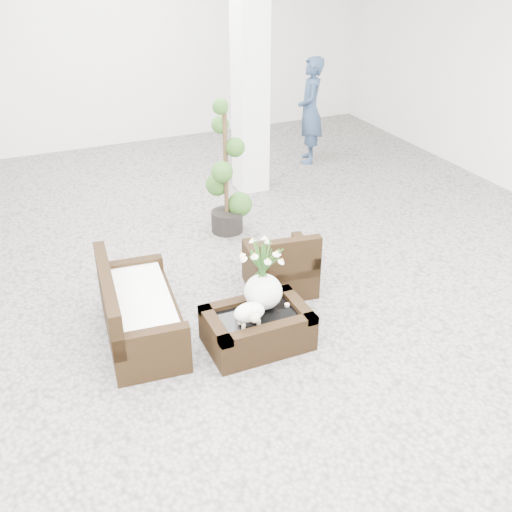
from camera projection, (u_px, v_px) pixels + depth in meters
name	position (u px, v px, depth m)	size (l,w,h in m)	color
ground	(252.00, 306.00, 5.91)	(11.00, 11.00, 0.00)	gray
column	(250.00, 61.00, 7.72)	(0.40, 0.40, 3.50)	white
coffee_table	(257.00, 329.00, 5.31)	(0.90, 0.60, 0.31)	black
sheep_figurine	(249.00, 314.00, 5.06)	(0.28, 0.23, 0.21)	white
planter_narcissus	(263.00, 268.00, 5.16)	(0.44, 0.44, 0.80)	white
tealight	(287.00, 305.00, 5.35)	(0.04, 0.04, 0.03)	white
armchair	(280.00, 259.00, 6.05)	(0.64, 0.62, 0.69)	black
loveseat	(140.00, 304.00, 5.32)	(1.30, 0.63, 0.70)	black
topiary	(226.00, 169.00, 6.98)	(0.43, 0.43, 1.61)	#284F19
shopper	(310.00, 111.00, 9.14)	(0.59, 0.38, 1.61)	navy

